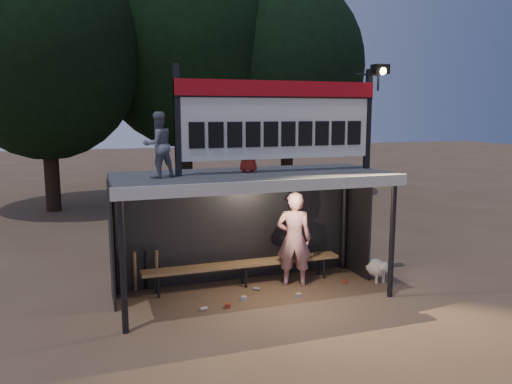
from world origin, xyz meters
TOP-DOWN VIEW (x-y plane):
  - ground at (0.00, 0.00)m, footprint 80.00×80.00m
  - player at (0.94, 0.26)m, footprint 0.81×0.68m
  - child_a at (-1.70, -0.10)m, footprint 0.65×0.58m
  - child_b at (-0.03, 0.18)m, footprint 0.46×0.34m
  - dugout_shelter at (0.00, 0.24)m, footprint 5.10×2.08m
  - scoreboard_assembly at (0.56, -0.01)m, footprint 4.10×0.27m
  - bench at (0.00, 0.55)m, footprint 4.00×0.35m
  - tree_left at (-4.00, 10.00)m, footprint 6.46×6.46m
  - tree_mid at (1.00, 11.50)m, footprint 7.22×7.22m
  - tree_right at (5.00, 10.50)m, footprint 6.08×6.08m
  - dog at (2.65, -0.05)m, footprint 0.36×0.81m
  - bats at (-1.98, 0.82)m, footprint 0.67×0.35m
  - litter at (0.16, -0.21)m, footprint 3.13×0.78m

SIDE VIEW (x-z plane):
  - ground at x=0.00m, z-range 0.00..0.00m
  - litter at x=0.16m, z-range 0.00..0.08m
  - dog at x=2.65m, z-range 0.03..0.53m
  - bats at x=-1.98m, z-range 0.01..0.85m
  - bench at x=0.00m, z-range 0.19..0.67m
  - player at x=0.94m, z-range 0.00..1.89m
  - dugout_shelter at x=0.00m, z-range 0.69..3.01m
  - child_b at x=-0.03m, z-range 2.32..3.17m
  - child_a at x=-1.70m, z-range 2.32..3.42m
  - scoreboard_assembly at x=0.56m, z-range 2.33..4.32m
  - tree_right at x=5.00m, z-range 0.83..9.55m
  - tree_left at x=-4.00m, z-range 0.88..10.15m
  - tree_mid at x=1.00m, z-range 0.99..11.34m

